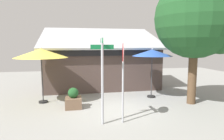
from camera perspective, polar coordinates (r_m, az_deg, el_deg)
The scene contains 8 objects.
ground_plane at distance 9.17m, azimuth 1.61°, elevation -11.22°, with size 28.00×28.00×0.10m, color gray.
cafe_building at distance 13.63m, azimuth -3.24°, elevation 1.55°, with size 7.77×4.56×4.14m.
street_sign_post at distance 6.94m, azimuth -2.80°, elevation -0.81°, with size 0.81×0.87×3.11m.
stop_sign at distance 7.06m, azimuth 3.21°, elevation 0.72°, with size 0.16×0.74×2.97m.
patio_umbrella_mustard_left at distance 10.16m, azimuth -19.82°, elevation 4.54°, with size 2.55×2.55×2.76m.
patio_umbrella_royal_blue_center at distance 10.81m, azimuth 11.55°, elevation 4.77°, with size 2.16×2.16×2.69m.
shade_tree at distance 10.31m, azimuth 24.49°, elevation 12.99°, with size 4.24×3.79×6.00m.
sidewalk_planter at distance 9.22m, azimuth -11.12°, elevation -8.48°, with size 0.73×0.73×0.94m.
Camera 1 is at (-1.91, -8.49, 2.85)m, focal length 31.60 mm.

